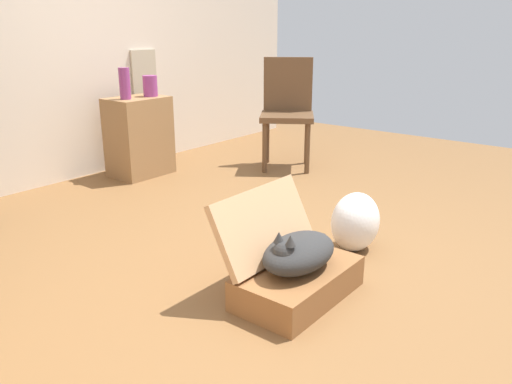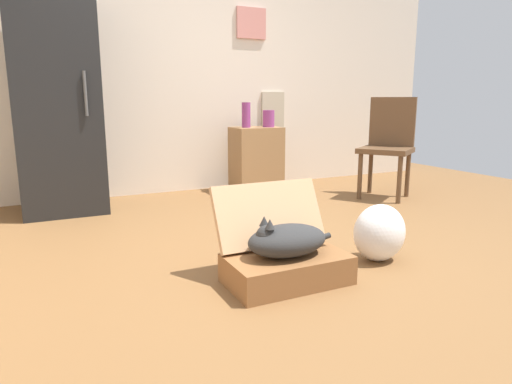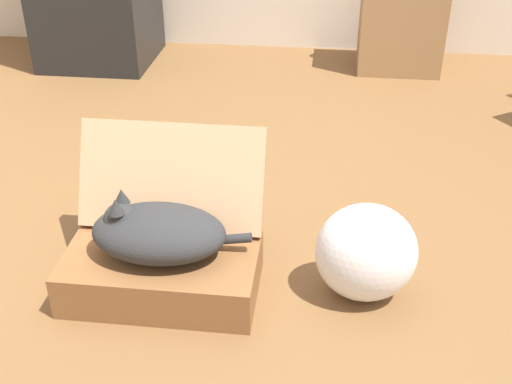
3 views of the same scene
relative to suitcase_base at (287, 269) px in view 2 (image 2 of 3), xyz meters
The scene contains 11 objects.
ground_plane 0.52m from the suitcase_base, 62.86° to the left, with size 7.68×7.68×0.00m, color brown.
wall_back 2.99m from the suitcase_base, 85.04° to the left, with size 6.40×0.15×2.60m.
suitcase_base is the anchor object (origin of this frame).
suitcase_lid 0.32m from the suitcase_base, 90.00° to the left, with size 0.64×0.37×0.04m, color tan.
cat 0.16m from the suitcase_base, behind, with size 0.52×0.28×0.22m.
plastic_bag_white 0.68m from the suitcase_base, ahead, with size 0.33×0.26×0.35m, color white.
refrigerator 2.59m from the suitcase_base, 113.07° to the left, with size 0.67×0.70×1.83m.
side_table 2.50m from the suitcase_base, 67.82° to the left, with size 0.50×0.36×0.68m, color olive.
vase_tall 2.53m from the suitcase_base, 70.38° to the left, with size 0.09×0.09×0.26m, color #8C387A.
vase_short 2.60m from the suitcase_base, 64.83° to the left, with size 0.12×0.12×0.18m, color #8C387A.
chair 2.51m from the suitcase_base, 36.56° to the left, with size 0.63×0.64×0.99m.
Camera 2 is at (-1.36, -2.41, 0.96)m, focal length 31.49 mm.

